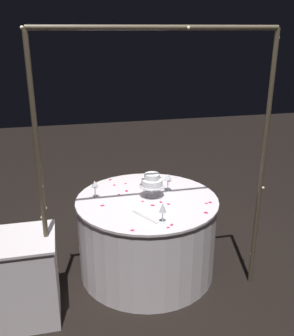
{
  "coord_description": "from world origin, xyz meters",
  "views": [
    {
      "loc": [
        0.69,
        2.96,
        2.13
      ],
      "look_at": [
        0.0,
        0.0,
        1.02
      ],
      "focal_mm": 40.65,
      "sensor_mm": 36.0,
      "label": 1
    }
  ],
  "objects": [
    {
      "name": "rose_petal_18",
      "position": [
        -0.3,
        -0.35,
        0.73
      ],
      "size": [
        0.02,
        0.03,
        0.0
      ],
      "primitive_type": "ellipsoid",
      "rotation": [
        0.0,
        0.0,
        4.73
      ],
      "color": "#C61951",
      "rests_on": "main_table"
    },
    {
      "name": "rose_petal_2",
      "position": [
        0.15,
        -0.21,
        0.73
      ],
      "size": [
        0.03,
        0.04,
        0.0
      ],
      "primitive_type": "ellipsoid",
      "rotation": [
        0.0,
        0.0,
        4.77
      ],
      "color": "#C61951",
      "rests_on": "main_table"
    },
    {
      "name": "ground_plane",
      "position": [
        0.0,
        0.0,
        0.0
      ],
      "size": [
        12.0,
        12.0,
        0.0
      ],
      "primitive_type": "plane",
      "color": "black"
    },
    {
      "name": "rose_petal_7",
      "position": [
        0.23,
        0.52,
        0.73
      ],
      "size": [
        0.03,
        0.02,
        0.0
      ],
      "primitive_type": "ellipsoid",
      "rotation": [
        0.0,
        0.0,
        3.13
      ],
      "color": "#C61951",
      "rests_on": "main_table"
    },
    {
      "name": "rose_petal_19",
      "position": [
        0.05,
        0.04,
        0.73
      ],
      "size": [
        0.03,
        0.03,
        0.0
      ],
      "primitive_type": "ellipsoid",
      "rotation": [
        0.0,
        0.0,
        3.61
      ],
      "color": "#C61951",
      "rests_on": "main_table"
    },
    {
      "name": "rose_petal_9",
      "position": [
        -0.04,
        0.54,
        0.73
      ],
      "size": [
        0.03,
        0.03,
        0.0
      ],
      "primitive_type": "ellipsoid",
      "rotation": [
        0.0,
        0.0,
        0.28
      ],
      "color": "#C61951",
      "rests_on": "main_table"
    },
    {
      "name": "side_table",
      "position": [
        1.04,
        0.38,
        0.35
      ],
      "size": [
        0.49,
        0.49,
        0.69
      ],
      "color": "white",
      "rests_on": "ground"
    },
    {
      "name": "rose_petal_6",
      "position": [
        -0.41,
        0.37,
        0.73
      ],
      "size": [
        0.05,
        0.05,
        0.0
      ],
      "primitive_type": "ellipsoid",
      "rotation": [
        0.0,
        0.0,
        2.38
      ],
      "color": "#C61951",
      "rests_on": "main_table"
    },
    {
      "name": "rose_petal_13",
      "position": [
        0.23,
        -0.37,
        0.73
      ],
      "size": [
        0.03,
        0.03,
        0.0
      ],
      "primitive_type": "ellipsoid",
      "rotation": [
        0.0,
        0.0,
        4.31
      ],
      "color": "#C61951",
      "rests_on": "main_table"
    },
    {
      "name": "rose_petal_16",
      "position": [
        0.23,
        -0.15,
        0.73
      ],
      "size": [
        0.03,
        0.02,
        0.0
      ],
      "primitive_type": "ellipsoid",
      "rotation": [
        0.0,
        0.0,
        5.99
      ],
      "color": "#C61951",
      "rests_on": "main_table"
    },
    {
      "name": "wine_glass_0",
      "position": [
        0.44,
        -0.13,
        0.85
      ],
      "size": [
        0.06,
        0.06,
        0.16
      ],
      "color": "silver",
      "rests_on": "main_table"
    },
    {
      "name": "rose_petal_0",
      "position": [
        -0.12,
        -0.18,
        0.73
      ],
      "size": [
        0.04,
        0.03,
        0.0
      ],
      "primitive_type": "ellipsoid",
      "rotation": [
        0.0,
        0.0,
        2.5
      ],
      "color": "#C61951",
      "rests_on": "main_table"
    },
    {
      "name": "main_table",
      "position": [
        0.0,
        0.0,
        0.36
      ],
      "size": [
        1.26,
        1.26,
        0.73
      ],
      "color": "white",
      "rests_on": "ground"
    },
    {
      "name": "rose_petal_8",
      "position": [
        -0.16,
        0.15,
        0.73
      ],
      "size": [
        0.04,
        0.04,
        0.0
      ],
      "primitive_type": "ellipsoid",
      "rotation": [
        0.0,
        0.0,
        5.29
      ],
      "color": "#C61951",
      "rests_on": "main_table"
    },
    {
      "name": "rose_petal_15",
      "position": [
        0.12,
        -0.39,
        0.73
      ],
      "size": [
        0.03,
        0.02,
        0.0
      ],
      "primitive_type": "ellipsoid",
      "rotation": [
        0.0,
        0.0,
        0.12
      ],
      "color": "#C61951",
      "rests_on": "main_table"
    },
    {
      "name": "rose_petal_10",
      "position": [
        -0.08,
        0.5,
        0.73
      ],
      "size": [
        0.04,
        0.04,
        0.0
      ],
      "primitive_type": "ellipsoid",
      "rotation": [
        0.0,
        0.0,
        3.93
      ],
      "color": "#C61951",
      "rests_on": "main_table"
    },
    {
      "name": "decorative_arch",
      "position": [
        0.0,
        0.39,
        1.38
      ],
      "size": [
        1.78,
        0.06,
        2.16
      ],
      "color": "#473D2D",
      "rests_on": "ground"
    },
    {
      "name": "wine_glass_1",
      "position": [
        -0.02,
        0.44,
        0.84
      ],
      "size": [
        0.06,
        0.06,
        0.16
      ],
      "color": "silver",
      "rests_on": "main_table"
    },
    {
      "name": "rose_petal_3",
      "position": [
        -0.11,
        -0.23,
        0.73
      ],
      "size": [
        0.03,
        0.03,
        0.0
      ],
      "primitive_type": "ellipsoid",
      "rotation": [
        0.0,
        0.0,
        3.74
      ],
      "color": "#C61951",
      "rests_on": "main_table"
    },
    {
      "name": "rose_petal_1",
      "position": [
        -0.1,
        0.09,
        0.73
      ],
      "size": [
        0.03,
        0.04,
        0.0
      ],
      "primitive_type": "ellipsoid",
      "rotation": [
        0.0,
        0.0,
        5.02
      ],
      "color": "#C61951",
      "rests_on": "main_table"
    },
    {
      "name": "rose_petal_14",
      "position": [
        0.25,
        -0.52,
        0.73
      ],
      "size": [
        0.04,
        0.04,
        0.0
      ],
      "primitive_type": "ellipsoid",
      "rotation": [
        0.0,
        0.0,
        3.91
      ],
      "color": "#C61951",
      "rests_on": "main_table"
    },
    {
      "name": "cake_knife",
      "position": [
        0.08,
        0.35,
        0.73
      ],
      "size": [
        0.16,
        0.27,
        0.01
      ],
      "color": "silver",
      "rests_on": "main_table"
    },
    {
      "name": "wine_glass_2",
      "position": [
        -0.23,
        -0.13,
        0.85
      ],
      "size": [
        0.07,
        0.07,
        0.17
      ],
      "color": "silver",
      "rests_on": "main_table"
    },
    {
      "name": "rose_petal_4",
      "position": [
        -0.47,
        0.21,
        0.73
      ],
      "size": [
        0.03,
        0.04,
        0.0
      ],
      "primitive_type": "ellipsoid",
      "rotation": [
        0.0,
        0.0,
        5.45
      ],
      "color": "#C61951",
      "rests_on": "main_table"
    },
    {
      "name": "rose_petal_5",
      "position": [
        -0.51,
        0.2,
        0.73
      ],
      "size": [
        0.04,
        0.04,
        0.0
      ],
      "primitive_type": "ellipsoid",
      "rotation": [
        0.0,
        0.0,
        5.18
      ],
      "color": "#C61951",
      "rests_on": "main_table"
    },
    {
      "name": "rose_petal_12",
      "position": [
        0.4,
        0.05,
        0.73
      ],
      "size": [
        0.04,
        0.03,
        0.0
      ],
      "primitive_type": "ellipsoid",
      "rotation": [
        0.0,
        0.0,
        3.28
      ],
      "color": "#C61951",
      "rests_on": "main_table"
    },
    {
      "name": "rose_petal_17",
      "position": [
        -0.02,
        0.14,
        0.73
      ],
      "size": [
        0.05,
        0.04,
        0.0
      ],
      "primitive_type": "ellipsoid",
      "rotation": [
        0.0,
        0.0,
        5.95
      ],
      "color": "#C61951",
      "rests_on": "main_table"
    },
    {
      "name": "rose_petal_11",
      "position": [
        0.08,
        0.35,
        0.73
      ],
      "size": [
        0.03,
        0.02,
        0.0
      ],
      "primitive_type": "ellipsoid",
      "rotation": [
        0.0,
        0.0,
        3.1
      ],
      "color": "#C61951",
      "rests_on": "main_table"
    },
    {
      "name": "tiered_cake",
      "position": [
        -0.06,
        -0.04,
        0.87
      ],
      "size": [
        0.22,
        0.22,
        0.22
      ],
      "color": "silver",
      "rests_on": "main_table"
    }
  ]
}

